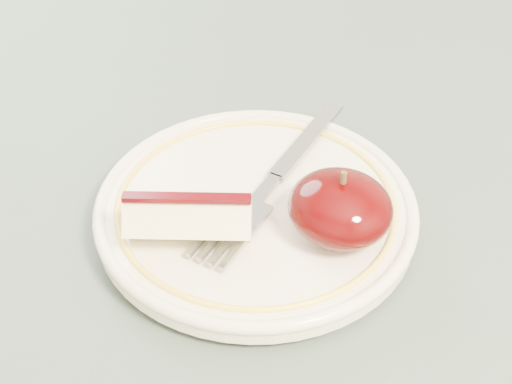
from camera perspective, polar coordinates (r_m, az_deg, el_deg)
The scene contains 5 objects.
table at distance 0.58m, azimuth -2.47°, elevation -6.07°, with size 0.90×0.90×0.75m.
plate at distance 0.48m, azimuth -0.00°, elevation -1.27°, with size 0.22×0.22×0.02m.
apple_half at distance 0.44m, azimuth 6.76°, elevation -1.28°, with size 0.07×0.06×0.05m.
apple_wedge at distance 0.44m, azimuth -5.42°, elevation -2.21°, with size 0.08×0.07×0.04m.
fork at distance 0.49m, azimuth 1.51°, elevation 1.11°, with size 0.03×0.19×0.00m.
Camera 1 is at (0.23, -0.32, 1.09)m, focal length 50.00 mm.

